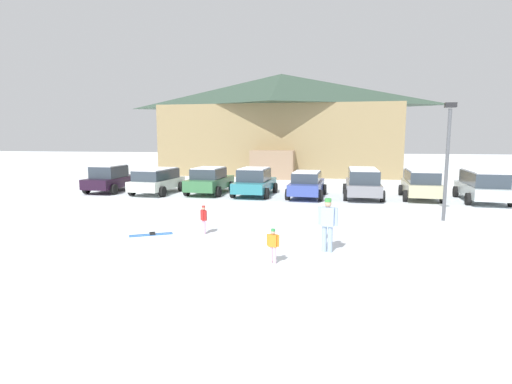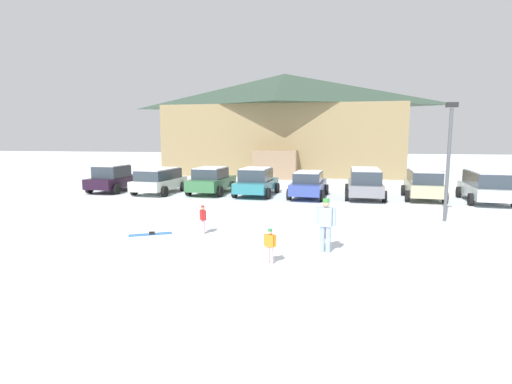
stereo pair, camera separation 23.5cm
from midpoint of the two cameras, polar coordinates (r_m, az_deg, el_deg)
ground at (r=9.65m, az=-17.38°, el=-13.85°), size 160.00×160.00×0.00m
ski_lodge at (r=39.36m, az=3.40°, el=9.75°), size 22.21×11.91×9.50m
parked_black_sedan at (r=27.43m, az=-20.30°, el=1.83°), size 2.29×4.09×1.73m
parked_white_suv at (r=25.66m, az=-14.22°, el=1.68°), size 2.50×4.29×1.57m
parked_green_coupe at (r=25.01m, az=-6.92°, el=1.66°), size 2.45×4.38×1.65m
parked_teal_hatchback at (r=24.06m, az=-0.47°, el=1.50°), size 2.43×4.38×1.68m
parked_blue_hatchback at (r=23.48m, az=7.00°, el=1.14°), size 2.31×4.41×1.54m
parked_grey_wagon at (r=23.96m, az=14.74°, el=1.39°), size 2.32×4.73×1.71m
parked_beige_suv at (r=24.49m, az=22.26°, el=1.16°), size 2.36×4.19×1.68m
parked_silver_wagon at (r=24.93m, az=29.40°, el=0.88°), size 2.53×4.83×1.71m
skier_child_in_red_jacket at (r=14.66m, az=-7.94°, el=-3.70°), size 0.28×0.32×1.05m
skier_child_in_pink_snowsuit at (r=14.05m, az=9.29°, el=-4.61°), size 0.29×0.22×0.89m
skier_child_in_orange_jacket at (r=11.19m, az=1.84°, el=-7.45°), size 0.36×0.19×0.99m
skier_adult_in_blue_parka at (r=12.36m, az=9.65°, el=-4.25°), size 0.61×0.31×1.67m
pair_of_skis at (r=15.02m, az=-15.15°, el=-5.86°), size 1.49×0.97×0.08m
lamp_post at (r=18.34m, az=25.34°, el=4.86°), size 0.44×0.24×4.90m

